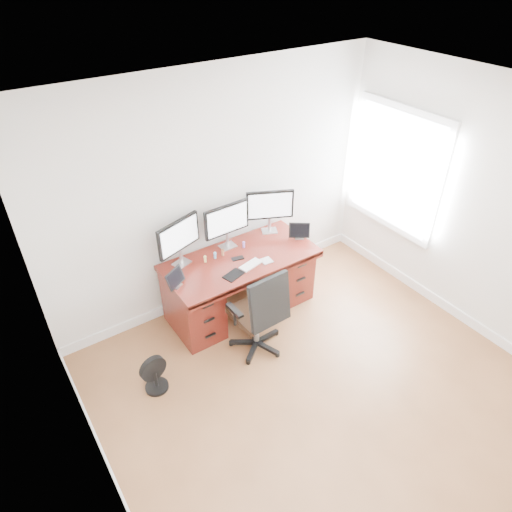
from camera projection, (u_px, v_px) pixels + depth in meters
ground at (347, 417)px, 4.21m from camera, size 4.50×4.50×0.00m
back_wall at (217, 193)px, 4.95m from camera, size 4.00×0.10×2.70m
right_wall at (507, 224)px, 4.41m from camera, size 0.10×4.50×2.70m
desk at (240, 281)px, 5.21m from camera, size 1.70×0.80×0.75m
office_chair at (259, 325)px, 4.72m from camera, size 0.60×0.57×1.03m
floor_fan at (155, 375)px, 4.37m from camera, size 0.28×0.23×0.40m
monitor_left at (179, 237)px, 4.71m from camera, size 0.53×0.20×0.53m
monitor_center at (227, 221)px, 4.98m from camera, size 0.55×0.15×0.53m
monitor_right at (270, 206)px, 5.24m from camera, size 0.51×0.27×0.53m
tablet_left at (176, 279)px, 4.54m from camera, size 0.24×0.18×0.19m
tablet_right at (300, 232)px, 5.27m from camera, size 0.23×0.20×0.19m
keyboard at (251, 265)px, 4.87m from camera, size 0.28×0.17×0.01m
trackpad at (266, 261)px, 4.94m from camera, size 0.12×0.12×0.01m
drawing_tablet at (234, 275)px, 4.73m from camera, size 0.24×0.19×0.01m
phone at (238, 258)px, 4.97m from camera, size 0.14×0.09×0.01m
figurine_yellow at (205, 258)px, 4.90m from camera, size 0.03×0.03×0.08m
figurine_blue at (215, 255)px, 4.96m from camera, size 0.03×0.03×0.08m
figurine_brown at (223, 252)px, 5.00m from camera, size 0.03×0.03×0.08m
figurine_purple at (244, 244)px, 5.13m from camera, size 0.03×0.03×0.08m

